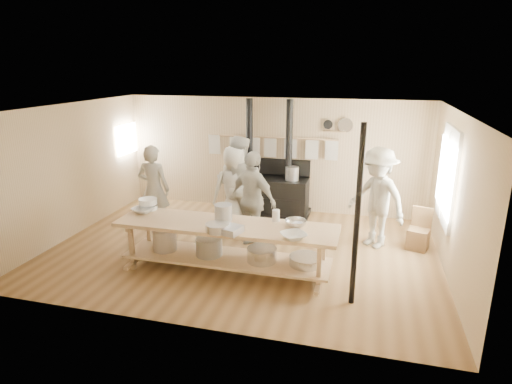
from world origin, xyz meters
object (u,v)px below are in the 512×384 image
stove (268,192)px  cook_right (253,200)px  cook_center (235,189)px  cook_far_left (154,189)px  chair (418,237)px  cook_left (238,184)px  cook_by_window (377,198)px  roasting_pan (226,229)px  prep_table (226,243)px

stove → cook_right: bearing=-85.4°
cook_center → stove: bearing=-136.0°
cook_far_left → chair: size_ratio=2.32×
cook_center → chair: size_ratio=2.31×
stove → cook_left: size_ratio=1.32×
cook_far_left → cook_by_window: cook_by_window is taller
chair → cook_center: bearing=-161.7°
cook_by_window → roasting_pan: size_ratio=4.02×
stove → cook_left: 1.28m
cook_center → roasting_pan: size_ratio=3.81×
cook_left → prep_table: bearing=105.1°
cook_right → chair: (3.01, 0.63, -0.68)m
cook_far_left → roasting_pan: size_ratio=3.82×
stove → cook_far_left: (-1.97, -1.66, 0.38)m
cook_right → prep_table: bearing=110.9°
stove → cook_by_window: stove is taller
stove → roasting_pan: (0.13, -3.35, 0.38)m
cook_left → cook_center: size_ratio=1.09×
chair → roasting_pan: bearing=-127.3°
cook_left → chair: cook_left is taller
cook_far_left → cook_by_window: 4.35m
stove → cook_left: bearing=-107.5°
cook_by_window → roasting_pan: bearing=-98.2°
cook_right → chair: bearing=-140.0°
chair → roasting_pan: 3.77m
cook_center → roasting_pan: (0.52, -2.09, 0.01)m
stove → chair: bearing=-21.0°
stove → cook_by_window: size_ratio=1.37×
stove → chair: stove is taller
stove → cook_right: (0.15, -1.84, 0.39)m
cook_left → cook_by_window: (2.72, -0.15, -0.03)m
roasting_pan → prep_table: bearing=111.2°
cook_by_window → chair: cook_by_window is taller
prep_table → chair: bearing=29.7°
chair → stove: bearing=176.6°
cook_center → cook_by_window: size_ratio=0.95×
cook_far_left → cook_left: 1.70m
cook_left → roasting_pan: size_ratio=4.16×
cook_left → cook_by_window: bearing=-178.9°
cook_far_left → chair: 5.20m
cook_left → cook_center: (-0.04, -0.12, -0.08)m
cook_far_left → cook_center: bearing=-167.7°
cook_right → cook_by_window: cook_by_window is taller
cook_far_left → cook_by_window: bearing=-177.2°
cook_far_left → cook_by_window: size_ratio=0.95×
chair → cook_by_window: bearing=-156.9°
cook_by_window → roasting_pan: 3.03m
chair → cook_right: bearing=-150.6°
prep_table → cook_left: size_ratio=1.83×
cook_far_left → cook_left: cook_left is taller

